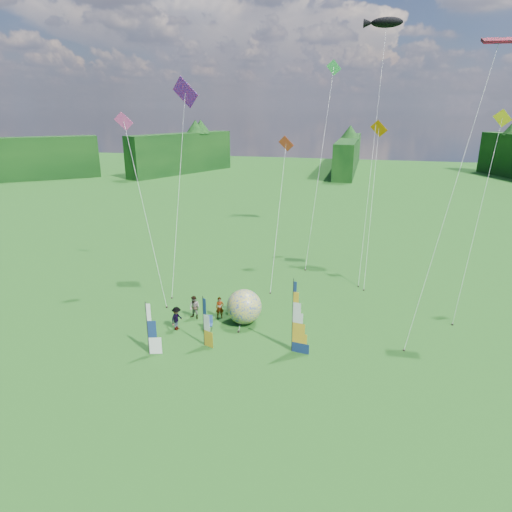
% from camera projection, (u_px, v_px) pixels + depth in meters
% --- Properties ---
extents(ground, '(220.00, 220.00, 0.00)m').
position_uv_depth(ground, '(256.00, 371.00, 25.72)').
color(ground, '#2A5121').
rests_on(ground, ground).
extents(treeline_ring, '(210.00, 210.00, 8.00)m').
position_uv_depth(treeline_ring, '(256.00, 307.00, 24.47)').
color(treeline_ring, '#1C4B15').
rests_on(treeline_ring, ground).
extents(feather_banner_main, '(1.25, 0.28, 4.58)m').
position_uv_depth(feather_banner_main, '(293.00, 317.00, 27.11)').
color(feather_banner_main, navy).
rests_on(feather_banner_main, ground).
extents(side_banner_left, '(0.88, 0.42, 3.22)m').
position_uv_depth(side_banner_left, '(204.00, 322.00, 28.03)').
color(side_banner_left, gold).
rests_on(side_banner_left, ground).
extents(side_banner_far, '(0.97, 0.36, 3.31)m').
position_uv_depth(side_banner_far, '(147.00, 329.00, 27.00)').
color(side_banner_far, white).
rests_on(side_banner_far, ground).
extents(bol_inflatable, '(2.75, 2.75, 2.41)m').
position_uv_depth(bol_inflatable, '(244.00, 307.00, 31.11)').
color(bol_inflatable, '#0B2C97').
rests_on(bol_inflatable, ground).
extents(spectator_a, '(0.66, 0.55, 1.56)m').
position_uv_depth(spectator_a, '(220.00, 308.00, 31.96)').
color(spectator_a, '#66594C').
rests_on(spectator_a, ground).
extents(spectator_b, '(0.89, 0.59, 1.68)m').
position_uv_depth(spectator_b, '(194.00, 308.00, 31.83)').
color(spectator_b, '#66594C').
rests_on(spectator_b, ground).
extents(spectator_c, '(0.59, 1.10, 1.62)m').
position_uv_depth(spectator_c, '(177.00, 318.00, 30.29)').
color(spectator_c, '#66594C').
rests_on(spectator_c, ground).
extents(spectator_d, '(0.92, 0.47, 1.50)m').
position_uv_depth(spectator_d, '(234.00, 302.00, 32.92)').
color(spectator_d, '#66594C').
rests_on(spectator_d, ground).
extents(camp_chair, '(0.71, 0.71, 1.02)m').
position_uv_depth(camp_chair, '(208.00, 324.00, 30.22)').
color(camp_chair, navy).
rests_on(camp_chair, ground).
extents(kite_whale, '(6.50, 15.30, 23.07)m').
position_uv_depth(kite_whale, '(374.00, 139.00, 39.36)').
color(kite_whale, black).
rests_on(kite_whale, ground).
extents(kite_rainbow_delta, '(8.61, 12.98, 17.46)m').
position_uv_depth(kite_rainbow_delta, '(178.00, 178.00, 36.36)').
color(kite_rainbow_delta, '#FF1B48').
rests_on(kite_rainbow_delta, ground).
extents(kite_parafoil, '(9.04, 11.06, 19.87)m').
position_uv_depth(kite_parafoil, '(453.00, 182.00, 27.20)').
color(kite_parafoil, '#A50E27').
rests_on(kite_parafoil, ground).
extents(small_kite_red, '(4.37, 11.75, 12.19)m').
position_uv_depth(small_kite_red, '(279.00, 207.00, 38.68)').
color(small_kite_red, red).
rests_on(small_kite_red, ground).
extents(small_kite_orange, '(4.22, 10.40, 13.59)m').
position_uv_depth(small_kite_orange, '(372.00, 199.00, 38.29)').
color(small_kite_orange, orange).
rests_on(small_kite_orange, ground).
extents(small_kite_yellow, '(4.70, 8.21, 14.48)m').
position_uv_depth(small_kite_yellow, '(479.00, 213.00, 31.35)').
color(small_kite_yellow, yellow).
rests_on(small_kite_yellow, ground).
extents(small_kite_pink, '(8.54, 8.28, 14.32)m').
position_uv_depth(small_kite_pink, '(144.00, 205.00, 34.08)').
color(small_kite_pink, '#D03C88').
rests_on(small_kite_pink, ground).
extents(small_kite_green, '(6.78, 12.69, 19.04)m').
position_uv_depth(small_kite_green, '(320.00, 158.00, 42.91)').
color(small_kite_green, green).
rests_on(small_kite_green, ground).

